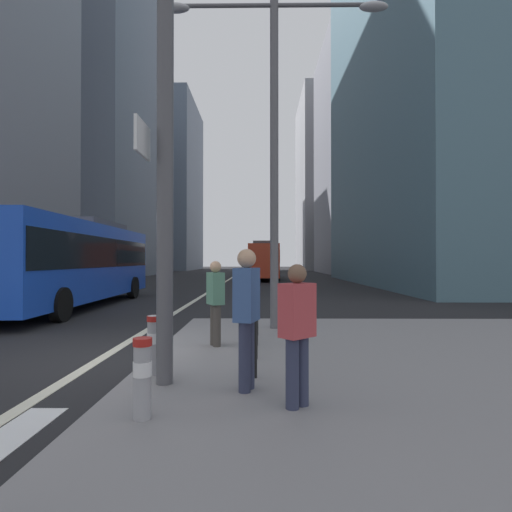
% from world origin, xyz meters
% --- Properties ---
extents(ground_plane, '(160.00, 160.00, 0.00)m').
position_xyz_m(ground_plane, '(0.00, 20.00, 0.00)').
color(ground_plane, black).
extents(median_island, '(9.00, 10.00, 0.15)m').
position_xyz_m(median_island, '(5.50, -1.00, 0.07)').
color(median_island, gray).
rests_on(median_island, ground).
extents(lane_centre_line, '(0.20, 80.00, 0.01)m').
position_xyz_m(lane_centre_line, '(0.00, 30.00, 0.01)').
color(lane_centre_line, beige).
rests_on(lane_centre_line, ground).
extents(office_tower_left_mid, '(12.05, 23.75, 37.82)m').
position_xyz_m(office_tower_left_mid, '(-16.00, 39.77, 18.91)').
color(office_tower_left_mid, slate).
rests_on(office_tower_left_mid, ground).
extents(office_tower_left_far, '(13.82, 18.63, 30.67)m').
position_xyz_m(office_tower_left_far, '(-16.00, 66.70, 15.33)').
color(office_tower_left_far, slate).
rests_on(office_tower_left_far, ground).
extents(office_tower_right_mid, '(11.33, 17.45, 31.10)m').
position_xyz_m(office_tower_right_mid, '(17.00, 47.41, 15.55)').
color(office_tower_right_mid, gray).
rests_on(office_tower_right_mid, ground).
extents(office_tower_right_far, '(13.38, 18.17, 32.12)m').
position_xyz_m(office_tower_right_far, '(17.00, 68.32, 16.06)').
color(office_tower_right_far, '#9E9EA3').
rests_on(office_tower_right_far, ground).
extents(city_bus_blue_oncoming, '(2.91, 11.17, 3.40)m').
position_xyz_m(city_bus_blue_oncoming, '(-4.16, 7.81, 1.84)').
color(city_bus_blue_oncoming, blue).
rests_on(city_bus_blue_oncoming, ground).
extents(city_bus_red_receding, '(2.72, 11.72, 3.40)m').
position_xyz_m(city_bus_red_receding, '(3.13, 29.84, 1.84)').
color(city_bus_red_receding, red).
rests_on(city_bus_red_receding, ground).
extents(car_oncoming_mid, '(2.20, 4.28, 1.94)m').
position_xyz_m(car_oncoming_mid, '(-7.47, 21.71, 0.99)').
color(car_oncoming_mid, '#B2A899').
rests_on(car_oncoming_mid, ground).
extents(car_receding_near, '(2.08, 4.38, 1.94)m').
position_xyz_m(car_receding_near, '(4.15, 55.04, 0.99)').
color(car_receding_near, gold).
rests_on(car_receding_near, ground).
extents(traffic_signal_gantry, '(5.43, 0.65, 6.00)m').
position_xyz_m(traffic_signal_gantry, '(-0.17, -1.89, 4.07)').
color(traffic_signal_gantry, '#515156').
rests_on(traffic_signal_gantry, median_island).
extents(street_lamp_post, '(5.50, 0.32, 8.00)m').
position_xyz_m(street_lamp_post, '(3.21, 2.43, 5.28)').
color(street_lamp_post, '#56565B').
rests_on(street_lamp_post, median_island).
extents(bollard_left, '(0.20, 0.20, 0.83)m').
position_xyz_m(bollard_left, '(1.66, -3.07, 0.61)').
color(bollard_left, '#99999E').
rests_on(bollard_left, median_island).
extents(bollard_right, '(0.20, 0.20, 0.84)m').
position_xyz_m(bollard_right, '(1.35, -1.47, 0.62)').
color(bollard_right, '#99999E').
rests_on(bollard_right, median_island).
extents(pedestrian_railing, '(0.06, 3.23, 0.98)m').
position_xyz_m(pedestrian_railing, '(2.80, -0.03, 0.84)').
color(pedestrian_railing, black).
rests_on(pedestrian_railing, median_island).
extents(pedestrian_waiting, '(0.44, 0.43, 1.59)m').
position_xyz_m(pedestrian_waiting, '(3.29, -2.71, 1.02)').
color(pedestrian_waiting, '#2D334C').
rests_on(pedestrian_waiting, median_island).
extents(pedestrian_walking, '(0.34, 0.43, 1.77)m').
position_xyz_m(pedestrian_walking, '(2.70, -2.14, 1.14)').
color(pedestrian_walking, '#2D334C').
rests_on(pedestrian_walking, median_island).
extents(pedestrian_far, '(0.38, 0.45, 1.61)m').
position_xyz_m(pedestrian_far, '(2.02, 0.45, 1.04)').
color(pedestrian_far, '#423D38').
rests_on(pedestrian_far, median_island).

